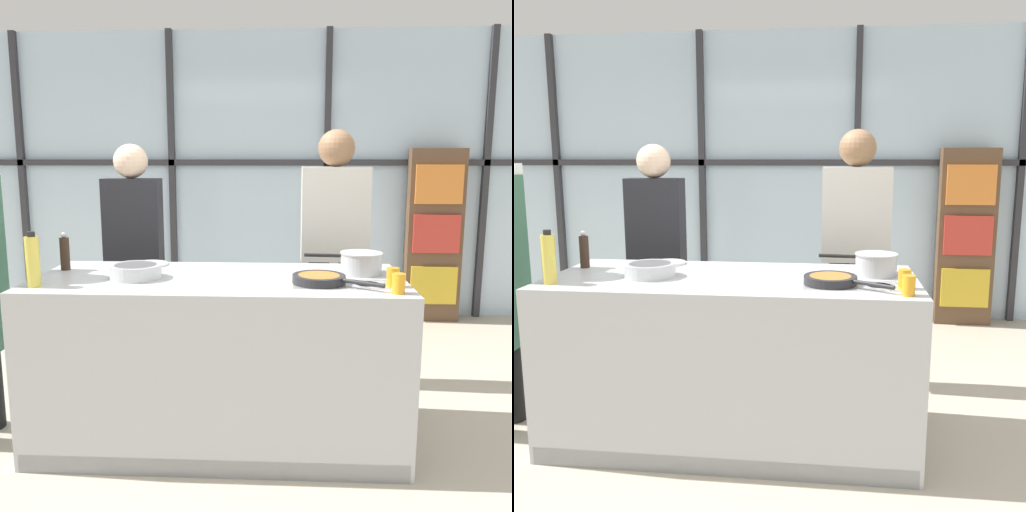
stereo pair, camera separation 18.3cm
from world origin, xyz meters
The scene contains 14 objects.
ground_plane centered at (0.00, 0.00, 0.00)m, with size 18.00×18.00×0.00m, color #BCB29E.
back_window_wall centered at (0.00, 2.59, 1.40)m, with size 6.40×0.10×2.80m.
bookshelf centered at (1.81, 2.41, 0.84)m, with size 0.52×0.19×1.67m.
demo_island centered at (0.00, 0.00, 0.47)m, with size 2.00×0.85×0.94m.
spectator_far_left centered at (-0.70, 0.84, 0.97)m, with size 0.39×0.23×1.67m.
spectator_center_left centered at (0.70, 0.84, 1.01)m, with size 0.46×0.25×1.77m.
frying_pan centered at (0.54, -0.13, 0.96)m, with size 0.44×0.34×0.04m.
saucepan centered at (0.78, 0.13, 1.00)m, with size 0.44×0.24×0.12m.
white_plate centered at (-0.46, 0.31, 0.94)m, with size 0.22×0.22×0.01m, color white.
mixing_bowl centered at (-0.44, -0.05, 0.98)m, with size 0.28×0.28×0.07m.
oil_bottle centered at (-0.90, -0.27, 1.07)m, with size 0.07×0.07×0.28m.
pepper_grinder centered at (-0.91, 0.15, 1.04)m, with size 0.05×0.05×0.22m.
juice_glass_near centered at (0.90, -0.33, 0.98)m, with size 0.06×0.06×0.10m, color orange.
juice_glass_far centered at (0.90, -0.19, 0.98)m, with size 0.06×0.06×0.10m, color orange.
Camera 2 is at (0.54, -2.86, 1.56)m, focal length 38.00 mm.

